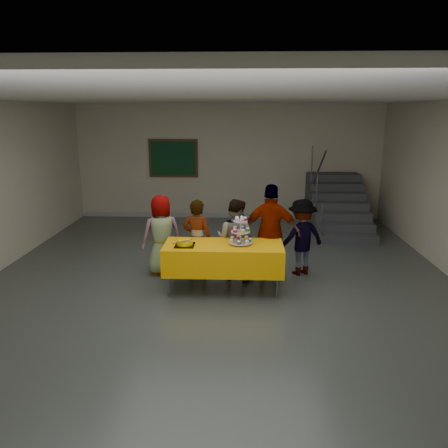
{
  "coord_description": "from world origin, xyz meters",
  "views": [
    {
      "loc": [
        0.37,
        -6.54,
        2.81
      ],
      "look_at": [
        0.09,
        0.23,
        1.05
      ],
      "focal_mm": 35.0,
      "sensor_mm": 36.0,
      "label": 1
    }
  ],
  "objects_px": {
    "bear_cake": "(185,242)",
    "schoolchild_d": "(271,233)",
    "cupcake_stand": "(240,233)",
    "schoolchild_e": "(301,237)",
    "staircase": "(336,208)",
    "schoolchild_c": "(235,240)",
    "bake_table": "(223,257)",
    "noticeboard": "(173,158)",
    "schoolchild_a": "(162,235)",
    "schoolchild_b": "(197,240)"
  },
  "relations": [
    {
      "from": "cupcake_stand",
      "to": "schoolchild_e",
      "type": "height_order",
      "value": "schoolchild_e"
    },
    {
      "from": "bear_cake",
      "to": "staircase",
      "type": "relative_size",
      "value": 0.15
    },
    {
      "from": "bear_cake",
      "to": "staircase",
      "type": "xyz_separation_m",
      "value": [
        3.21,
        4.19,
        -0.34
      ]
    },
    {
      "from": "bear_cake",
      "to": "schoolchild_d",
      "type": "bearing_deg",
      "value": 24.03
    },
    {
      "from": "staircase",
      "to": "schoolchild_b",
      "type": "bearing_deg",
      "value": -130.58
    },
    {
      "from": "schoolchild_e",
      "to": "noticeboard",
      "type": "bearing_deg",
      "value": -78.67
    },
    {
      "from": "schoolchild_d",
      "to": "staircase",
      "type": "height_order",
      "value": "staircase"
    },
    {
      "from": "bake_table",
      "to": "noticeboard",
      "type": "height_order",
      "value": "noticeboard"
    },
    {
      "from": "schoolchild_e",
      "to": "schoolchild_a",
      "type": "bearing_deg",
      "value": -22.09
    },
    {
      "from": "schoolchild_b",
      "to": "cupcake_stand",
      "type": "bearing_deg",
      "value": 159.97
    },
    {
      "from": "cupcake_stand",
      "to": "bear_cake",
      "type": "distance_m",
      "value": 0.88
    },
    {
      "from": "schoolchild_d",
      "to": "staircase",
      "type": "xyz_separation_m",
      "value": [
        1.83,
        3.58,
        -0.34
      ]
    },
    {
      "from": "bake_table",
      "to": "cupcake_stand",
      "type": "height_order",
      "value": "cupcake_stand"
    },
    {
      "from": "schoolchild_d",
      "to": "noticeboard",
      "type": "distance_m",
      "value": 5.05
    },
    {
      "from": "bake_table",
      "to": "staircase",
      "type": "bearing_deg",
      "value": 57.48
    },
    {
      "from": "schoolchild_c",
      "to": "bake_table",
      "type": "bearing_deg",
      "value": 93.04
    },
    {
      "from": "schoolchild_e",
      "to": "noticeboard",
      "type": "distance_m",
      "value": 5.12
    },
    {
      "from": "staircase",
      "to": "schoolchild_c",
      "type": "bearing_deg",
      "value": -124.18
    },
    {
      "from": "bake_table",
      "to": "noticeboard",
      "type": "xyz_separation_m",
      "value": [
        -1.54,
        4.93,
        1.04
      ]
    },
    {
      "from": "schoolchild_c",
      "to": "schoolchild_d",
      "type": "distance_m",
      "value": 0.62
    },
    {
      "from": "schoolchild_c",
      "to": "bear_cake",
      "type": "bearing_deg",
      "value": 59.98
    },
    {
      "from": "bake_table",
      "to": "bear_cake",
      "type": "bearing_deg",
      "value": -170.94
    },
    {
      "from": "schoolchild_d",
      "to": "bear_cake",
      "type": "bearing_deg",
      "value": 33.9
    },
    {
      "from": "cupcake_stand",
      "to": "staircase",
      "type": "xyz_separation_m",
      "value": [
        2.35,
        4.06,
        -0.46
      ]
    },
    {
      "from": "staircase",
      "to": "noticeboard",
      "type": "distance_m",
      "value": 4.38
    },
    {
      "from": "schoolchild_a",
      "to": "schoolchild_b",
      "type": "xyz_separation_m",
      "value": [
        0.65,
        -0.23,
        -0.01
      ]
    },
    {
      "from": "bake_table",
      "to": "noticeboard",
      "type": "relative_size",
      "value": 1.45
    },
    {
      "from": "schoolchild_d",
      "to": "schoolchild_e",
      "type": "xyz_separation_m",
      "value": [
        0.55,
        0.27,
        -0.15
      ]
    },
    {
      "from": "noticeboard",
      "to": "schoolchild_a",
      "type": "bearing_deg",
      "value": -84.27
    },
    {
      "from": "cupcake_stand",
      "to": "schoolchild_a",
      "type": "height_order",
      "value": "schoolchild_a"
    },
    {
      "from": "bake_table",
      "to": "schoolchild_c",
      "type": "distance_m",
      "value": 0.56
    },
    {
      "from": "cupcake_stand",
      "to": "schoolchild_e",
      "type": "bearing_deg",
      "value": 35.41
    },
    {
      "from": "cupcake_stand",
      "to": "schoolchild_d",
      "type": "bearing_deg",
      "value": 43.26
    },
    {
      "from": "cupcake_stand",
      "to": "noticeboard",
      "type": "xyz_separation_m",
      "value": [
        -1.81,
        4.9,
        0.65
      ]
    },
    {
      "from": "bake_table",
      "to": "schoolchild_e",
      "type": "height_order",
      "value": "schoolchild_e"
    },
    {
      "from": "schoolchild_d",
      "to": "noticeboard",
      "type": "bearing_deg",
      "value": -52.37
    },
    {
      "from": "schoolchild_c",
      "to": "schoolchild_d",
      "type": "height_order",
      "value": "schoolchild_d"
    },
    {
      "from": "schoolchild_a",
      "to": "staircase",
      "type": "relative_size",
      "value": 0.59
    },
    {
      "from": "cupcake_stand",
      "to": "noticeboard",
      "type": "height_order",
      "value": "noticeboard"
    },
    {
      "from": "schoolchild_e",
      "to": "cupcake_stand",
      "type": "bearing_deg",
      "value": 12.05
    },
    {
      "from": "schoolchild_d",
      "to": "noticeboard",
      "type": "height_order",
      "value": "noticeboard"
    },
    {
      "from": "staircase",
      "to": "bear_cake",
      "type": "bearing_deg",
      "value": -127.45
    },
    {
      "from": "schoolchild_a",
      "to": "schoolchild_c",
      "type": "height_order",
      "value": "schoolchild_a"
    },
    {
      "from": "bake_table",
      "to": "schoolchild_c",
      "type": "relative_size",
      "value": 1.34
    },
    {
      "from": "schoolchild_c",
      "to": "schoolchild_e",
      "type": "distance_m",
      "value": 1.19
    },
    {
      "from": "staircase",
      "to": "schoolchild_d",
      "type": "bearing_deg",
      "value": -117.07
    },
    {
      "from": "schoolchild_b",
      "to": "schoolchild_e",
      "type": "xyz_separation_m",
      "value": [
        1.8,
        0.29,
        -0.02
      ]
    },
    {
      "from": "cupcake_stand",
      "to": "bear_cake",
      "type": "relative_size",
      "value": 1.24
    },
    {
      "from": "schoolchild_a",
      "to": "schoolchild_b",
      "type": "bearing_deg",
      "value": 137.7
    },
    {
      "from": "cupcake_stand",
      "to": "schoolchild_c",
      "type": "distance_m",
      "value": 0.55
    }
  ]
}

